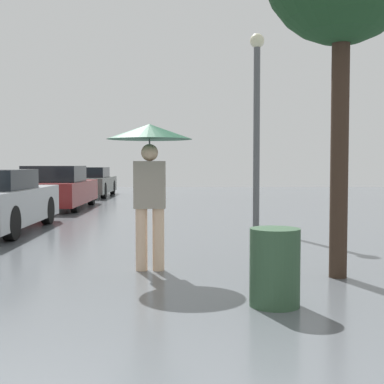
{
  "coord_description": "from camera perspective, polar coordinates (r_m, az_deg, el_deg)",
  "views": [
    {
      "loc": [
        0.5,
        -1.61,
        1.36
      ],
      "look_at": [
        0.65,
        5.16,
        1.0
      ],
      "focal_mm": 50.0,
      "sensor_mm": 36.0,
      "label": 1
    }
  ],
  "objects": [
    {
      "name": "pedestrian",
      "position": [
        6.79,
        -4.55,
        4.13
      ],
      "size": [
        1.09,
        1.09,
        1.86
      ],
      "color": "beige",
      "rests_on": "ground_plane"
    },
    {
      "name": "parked_car_third",
      "position": [
        16.81,
        -14.25,
        0.35
      ],
      "size": [
        1.81,
        4.43,
        1.31
      ],
      "color": "maroon",
      "rests_on": "ground_plane"
    },
    {
      "name": "parked_car_farthest",
      "position": [
        22.89,
        -10.82,
        1.01
      ],
      "size": [
        1.7,
        4.55,
        1.23
      ],
      "color": "#4C514C",
      "rests_on": "ground_plane"
    },
    {
      "name": "street_lamp",
      "position": [
        11.16,
        6.91,
        8.48
      ],
      "size": [
        0.29,
        0.29,
        4.02
      ],
      "color": "#515456",
      "rests_on": "ground_plane"
    },
    {
      "name": "trash_bin",
      "position": [
        5.21,
        8.82,
        -7.94
      ],
      "size": [
        0.48,
        0.48,
        0.75
      ],
      "color": "#2D4C33",
      "rests_on": "ground_plane"
    }
  ]
}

